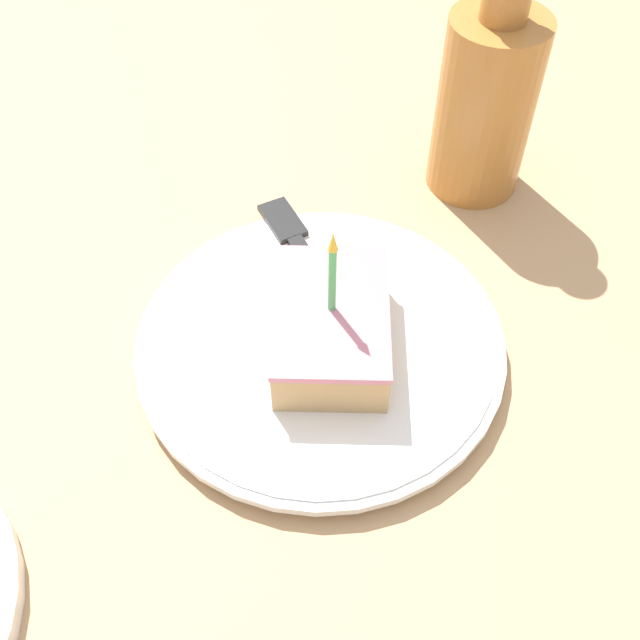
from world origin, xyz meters
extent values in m
cube|color=tan|center=(0.00, 0.00, -0.02)|extent=(2.40, 2.40, 0.04)
cylinder|color=white|center=(0.01, -0.01, 0.01)|extent=(0.25, 0.25, 0.02)
cylinder|color=white|center=(0.01, -0.01, 0.01)|extent=(0.26, 0.26, 0.01)
cube|color=tan|center=(0.00, -0.01, 0.03)|extent=(0.07, 0.11, 0.03)
cube|color=#D17A8C|center=(0.00, -0.01, 0.05)|extent=(0.08, 0.11, 0.00)
cylinder|color=#4CBF66|center=(0.00, -0.01, 0.08)|extent=(0.01, 0.01, 0.05)
cone|color=yellow|center=(0.00, -0.01, 0.12)|extent=(0.01, 0.01, 0.01)
cube|color=#262626|center=(0.00, -0.05, 0.02)|extent=(0.07, 0.12, 0.00)
cube|color=#262626|center=(0.04, -0.13, 0.02)|extent=(0.04, 0.05, 0.00)
cylinder|color=#B27233|center=(-0.12, -0.20, 0.07)|extent=(0.08, 0.08, 0.15)
camera|label=1|loc=(0.00, 0.31, 0.43)|focal=42.00mm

